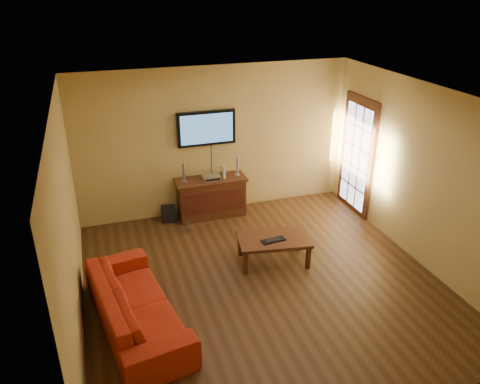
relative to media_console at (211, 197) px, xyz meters
name	(u,v)px	position (x,y,z in m)	size (l,w,h in m)	color
ground_plane	(262,281)	(0.17, -2.25, -0.37)	(5.00, 5.00, 0.00)	#37210F
room_walls	(249,159)	(0.17, -1.62, 1.32)	(5.00, 5.00, 5.00)	tan
french_door	(357,157)	(2.63, -0.55, 0.68)	(0.07, 1.02, 2.22)	#3B1B0D
media_console	(211,197)	(0.00, 0.00, 0.00)	(1.28, 0.49, 0.74)	#3B1B0D
television	(206,128)	(0.00, 0.20, 1.25)	(1.05, 0.08, 0.62)	black
coffee_table	(274,241)	(0.51, -1.81, 0.00)	(1.17, 0.81, 0.43)	#3B1B0D
sofa	(135,297)	(-1.67, -2.63, 0.06)	(2.19, 0.64, 0.85)	#AC2813
speaker_left	(184,173)	(-0.48, 0.03, 0.53)	(0.10, 0.10, 0.35)	silver
speaker_right	(237,167)	(0.51, 0.03, 0.53)	(0.10, 0.10, 0.35)	silver
av_receiver	(211,177)	(0.01, -0.02, 0.40)	(0.32, 0.23, 0.07)	silver
game_console	(224,172)	(0.25, 0.00, 0.47)	(0.04, 0.15, 0.21)	white
subwoofer	(169,214)	(-0.79, 0.05, -0.24)	(0.26, 0.26, 0.26)	black
bottle	(188,226)	(-0.55, -0.46, -0.27)	(0.07, 0.07, 0.21)	white
keyboard	(273,240)	(0.47, -1.88, 0.06)	(0.38, 0.17, 0.02)	black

